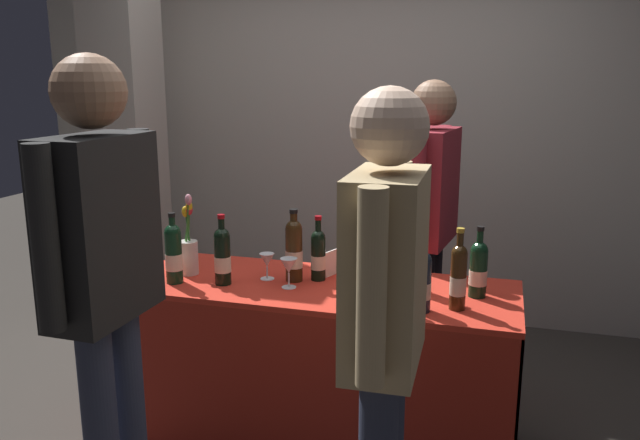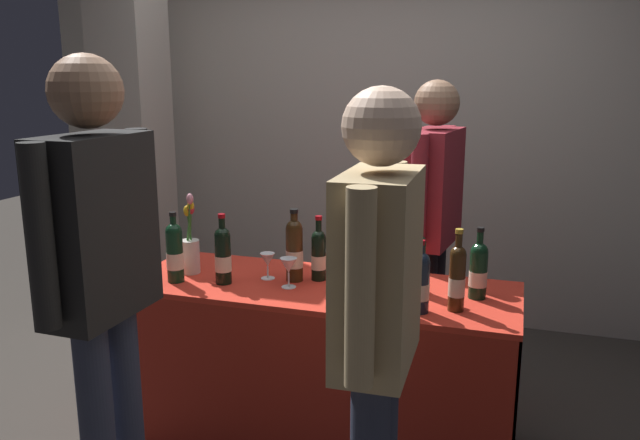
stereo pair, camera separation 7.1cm
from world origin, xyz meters
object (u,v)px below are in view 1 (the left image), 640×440
Objects in this scene: tasting_table at (320,335)px; wine_glass_mid at (289,267)px; concrete_pillar at (126,120)px; featured_wine_bottle at (478,268)px; display_bottle_0 at (222,255)px; vendor_presenter at (429,209)px; flower_vase at (189,248)px; wine_glass_near_vendor at (267,261)px; taster_foreground_right at (103,263)px.

tasting_table is 13.02× the size of wine_glass_mid.
featured_wine_bottle is at bearing -21.34° from concrete_pillar.
featured_wine_bottle is at bearing 8.18° from wine_glass_mid.
vendor_presenter reaches higher than display_bottle_0.
featured_wine_bottle is 1.33m from flower_vase.
wine_glass_mid is 0.90m from vendor_presenter.
concrete_pillar is 20.99× the size of wine_glass_mid.
wine_glass_near_vendor is (-0.94, -0.03, -0.04)m from featured_wine_bottle.
concrete_pillar reaches higher than vendor_presenter.
tasting_table is 4.52× the size of flower_vase.
flower_vase is at bearing 156.78° from display_bottle_0.
wine_glass_mid is (0.30, 0.04, -0.04)m from display_bottle_0.
tasting_table is at bearing -2.73° from wine_glass_near_vendor.
concrete_pillar is 2.00m from tasting_table.
concrete_pillar is 1.81m from wine_glass_mid.
wine_glass_near_vendor is at bearing 147.46° from wine_glass_mid.
wine_glass_near_vendor is at bearing -39.09° from vendor_presenter.
concrete_pillar reaches higher than flower_vase.
concrete_pillar is 2.05m from taster_foreground_right.
taster_foreground_right reaches higher than display_bottle_0.
concrete_pillar is 1.60m from display_bottle_0.
wine_glass_mid is at bearing -6.33° from flower_vase.
wine_glass_mid is at bearing 6.73° from display_bottle_0.
vendor_presenter is (0.53, 0.72, 0.14)m from wine_glass_mid.
display_bottle_0 is 2.39× the size of wine_glass_mid.
wine_glass_mid is (0.14, -0.09, 0.01)m from wine_glass_near_vendor.
featured_wine_bottle is 0.68m from vendor_presenter.
taster_foreground_right reaches higher than featured_wine_bottle.
concrete_pillar is at bearing 145.17° from wine_glass_mid.
wine_glass_near_vendor is at bearing -178.21° from featured_wine_bottle.
featured_wine_bottle is 0.95× the size of display_bottle_0.
display_bottle_0 is 1.13m from vendor_presenter.
vendor_presenter is at bearing 42.30° from display_bottle_0.
flower_vase is at bearing -177.46° from featured_wine_bottle.
featured_wine_bottle is at bearing -52.52° from taster_foreground_right.
featured_wine_bottle is at bearing 1.79° from wine_glass_near_vendor.
tasting_table is 1.05× the size of vendor_presenter.
flower_vase is 0.22× the size of taster_foreground_right.
tasting_table is 1.13m from taster_foreground_right.
concrete_pillar is at bearing 31.52° from taster_foreground_right.
wine_glass_mid is 0.35× the size of flower_vase.
featured_wine_bottle is 0.79× the size of flower_vase.
display_bottle_0 is at bearing -143.51° from wine_glass_near_vendor.
concrete_pillar reaches higher than wine_glass_mid.
tasting_table is at bearing 1.52° from flower_vase.
wine_glass_near_vendor is 0.92m from taster_foreground_right.
concrete_pillar is at bearing -90.49° from vendor_presenter.
taster_foreground_right is (-0.10, -0.73, 0.16)m from display_bottle_0.
wine_glass_near_vendor is (-0.26, 0.01, 0.33)m from tasting_table.
display_bottle_0 is 0.83× the size of flower_vase.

